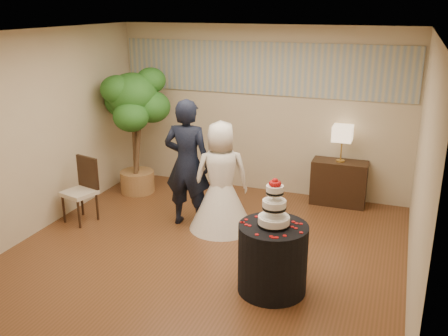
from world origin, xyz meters
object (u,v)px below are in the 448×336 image
at_px(table_lamp, 342,144).
at_px(ficus_tree, 135,131).
at_px(groom, 187,163).
at_px(wedding_cake, 274,202).
at_px(side_chair, 79,191).
at_px(cake_table, 272,258).
at_px(bride, 221,176).
at_px(console, 339,183).

distance_m(table_lamp, ficus_tree, 3.39).
xyz_separation_m(groom, wedding_cake, (1.63, -1.33, 0.14)).
bearing_deg(wedding_cake, side_chair, 165.11).
bearing_deg(wedding_cake, groom, 140.76).
bearing_deg(groom, cake_table, 135.96).
bearing_deg(groom, table_lamp, -146.79).
bearing_deg(wedding_cake, cake_table, 0.00).
bearing_deg(table_lamp, bride, -134.13).
height_order(bride, cake_table, bride).
relative_size(bride, wedding_cake, 2.87).
height_order(bride, wedding_cake, bride).
relative_size(wedding_cake, table_lamp, 0.95).
bearing_deg(side_chair, bride, 28.86).
bearing_deg(ficus_tree, wedding_cake, -36.62).
bearing_deg(console, groom, -142.67).
height_order(table_lamp, side_chair, table_lamp).
xyz_separation_m(groom, console, (1.97, 1.54, -0.57)).
distance_m(ficus_tree, side_chair, 1.52).
distance_m(groom, table_lamp, 2.50).
bearing_deg(bride, console, -158.66).
relative_size(groom, bride, 1.18).
relative_size(cake_table, wedding_cake, 1.46).
relative_size(table_lamp, side_chair, 0.60).
relative_size(bride, ficus_tree, 0.73).
bearing_deg(cake_table, side_chair, 165.11).
bearing_deg(groom, ficus_tree, -38.05).
relative_size(bride, table_lamp, 2.73).
distance_m(bride, ficus_tree, 2.08).
height_order(groom, console, groom).
relative_size(groom, console, 2.15).
distance_m(bride, table_lamp, 2.11).
bearing_deg(console, side_chair, -150.75).
bearing_deg(console, cake_table, -97.46).
distance_m(groom, cake_table, 2.17).
height_order(cake_table, table_lamp, table_lamp).
height_order(wedding_cake, ficus_tree, ficus_tree).
bearing_deg(table_lamp, wedding_cake, -96.79).
bearing_deg(groom, wedding_cake, 135.96).
bearing_deg(side_chair, groom, 32.21).
bearing_deg(console, table_lamp, 0.00).
distance_m(bride, cake_table, 1.80).
distance_m(cake_table, console, 2.89).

